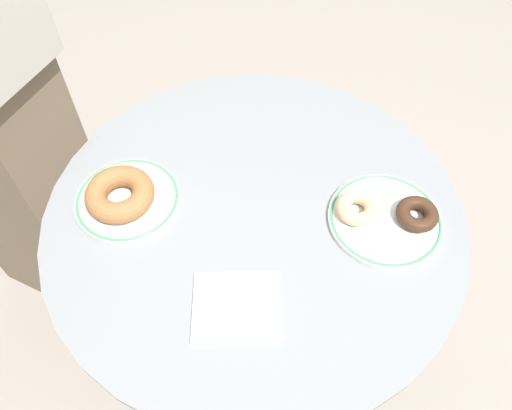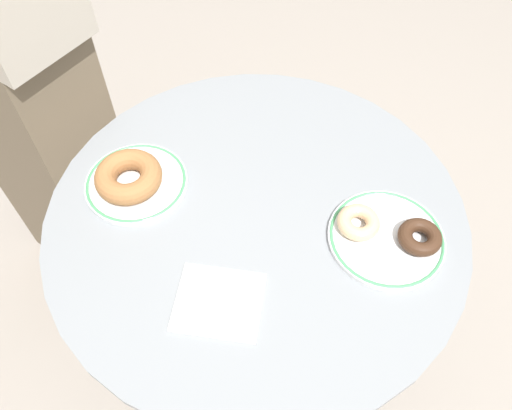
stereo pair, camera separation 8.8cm
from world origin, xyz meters
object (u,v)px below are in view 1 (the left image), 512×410
Objects in this scene: plate_left at (128,199)px; paper_napkin at (239,307)px; plate_right at (385,219)px; donut_cinnamon at (120,194)px; donut_glazed at (357,208)px; donut_chocolate at (417,214)px; cafe_table at (255,278)px.

plate_left is 1.39× the size of paper_napkin.
plate_right is at bearing 41.63° from paper_napkin.
paper_napkin is (0.25, -0.17, -0.03)m from donut_cinnamon.
paper_napkin is (-0.18, -0.21, -0.02)m from donut_glazed.
plate_left reaches higher than paper_napkin.
donut_chocolate is (0.54, 0.04, -0.01)m from donut_cinnamon.
donut_chocolate is at bearing 4.60° from donut_cinnamon.
plate_right is 0.06m from donut_chocolate.
plate_left is 0.03m from donut_cinnamon.
plate_left is at bearing -176.96° from cafe_table.
plate_left and plate_right have the same top height.
donut_cinnamon is (-0.25, -0.02, 0.30)m from cafe_table.
plate_left reaches higher than cafe_table.
plate_right is at bearing 4.21° from donut_cinnamon.
cafe_table is 5.53× the size of paper_napkin.
paper_napkin reaches higher than cafe_table.
donut_glazed is at bearing -178.18° from donut_chocolate.
donut_chocolate is at bearing 4.33° from cafe_table.
paper_napkin is at bearing -88.61° from cafe_table.
plate_right is 1.63× the size of donut_cinnamon.
donut_cinnamon reaches higher than paper_napkin.
donut_cinnamon is (-0.49, -0.04, 0.03)m from plate_right.
plate_right is 2.71× the size of donut_chocolate.
cafe_table is at bearing -176.52° from plate_right.
donut_cinnamon is at bearing -175.40° from donut_chocolate.
donut_cinnamon is 0.44m from donut_glazed.
donut_glazed is (0.43, 0.03, 0.02)m from plate_left.
donut_chocolate is (0.29, 0.02, 0.29)m from cafe_table.
donut_chocolate reaches higher than plate_left.
paper_napkin is (-0.24, -0.21, -0.00)m from plate_right.
donut_chocolate is 0.11m from donut_glazed.
plate_right is 2.71× the size of donut_glazed.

